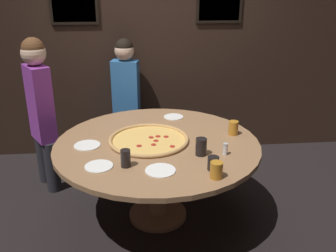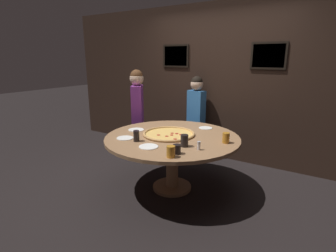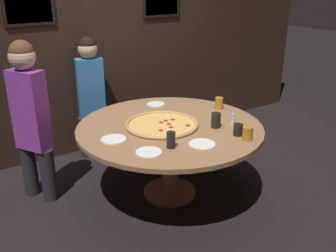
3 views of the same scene
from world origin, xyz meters
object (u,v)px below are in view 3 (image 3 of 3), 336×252
at_px(drink_cup_front_edge, 216,120).
at_px(diner_centre_back, 30,114).
at_px(dining_table, 170,137).
at_px(diner_side_left, 91,91).
at_px(white_plate_right_side, 149,152).
at_px(white_plate_far_back, 114,139).
at_px(drink_cup_beside_pizza, 238,130).
at_px(condiment_shaker, 233,119).
at_px(drink_cup_near_right, 248,133).
at_px(drink_cup_far_left, 171,140).
at_px(white_plate_beside_cup, 202,144).
at_px(giant_pizza, 162,124).
at_px(drink_cup_far_right, 219,103).
at_px(white_plate_near_front, 156,104).

relative_size(drink_cup_front_edge, diner_centre_back, 0.09).
relative_size(dining_table, diner_side_left, 1.22).
bearing_deg(white_plate_right_side, white_plate_far_back, 108.35).
bearing_deg(drink_cup_beside_pizza, condiment_shaker, 58.13).
distance_m(drink_cup_near_right, condiment_shaker, 0.38).
distance_m(dining_table, drink_cup_far_left, 0.52).
height_order(white_plate_beside_cup, diner_centre_back, diner_centre_back).
relative_size(dining_table, condiment_shaker, 17.85).
xyz_separation_m(white_plate_right_side, white_plate_far_back, (-0.13, 0.38, 0.00)).
bearing_deg(diner_side_left, diner_centre_back, 48.21).
height_order(giant_pizza, drink_cup_front_edge, drink_cup_front_edge).
xyz_separation_m(white_plate_right_side, condiment_shaker, (0.97, 0.11, 0.05)).
xyz_separation_m(drink_cup_far_left, white_plate_beside_cup, (0.25, -0.09, -0.06)).
xyz_separation_m(giant_pizza, drink_cup_far_left, (-0.19, -0.44, 0.05)).
bearing_deg(giant_pizza, drink_cup_far_right, 5.74).
xyz_separation_m(drink_cup_front_edge, white_plate_beside_cup, (-0.34, -0.23, -0.07)).
distance_m(drink_cup_far_left, drink_cup_beside_pizza, 0.64).
bearing_deg(white_plate_far_back, white_plate_beside_cup, -40.23).
height_order(drink_cup_far_right, diner_centre_back, diner_centre_back).
relative_size(drink_cup_front_edge, drink_cup_far_right, 1.11).
bearing_deg(drink_cup_far_left, diner_side_left, 90.60).
distance_m(white_plate_far_back, white_plate_beside_cup, 0.75).
distance_m(drink_cup_front_edge, drink_cup_far_left, 0.60).
height_order(drink_cup_near_right, white_plate_near_front, drink_cup_near_right).
xyz_separation_m(giant_pizza, white_plate_beside_cup, (0.06, -0.53, -0.01)).
bearing_deg(white_plate_beside_cup, drink_cup_beside_pizza, -2.21).
distance_m(drink_cup_front_edge, white_plate_beside_cup, 0.41).
bearing_deg(drink_cup_far_right, dining_table, -171.22).
bearing_deg(drink_cup_far_right, drink_cup_near_right, -112.74).
bearing_deg(white_plate_near_front, drink_cup_far_left, -114.62).
bearing_deg(white_plate_far_back, white_plate_near_front, 37.80).
relative_size(drink_cup_front_edge, drink_cup_far_left, 1.03).
xyz_separation_m(giant_pizza, drink_cup_front_edge, (0.40, -0.30, 0.06)).
bearing_deg(white_plate_near_front, diner_centre_back, 177.12).
relative_size(dining_table, white_plate_near_front, 9.01).
distance_m(drink_cup_front_edge, white_plate_far_back, 0.95).
relative_size(white_plate_right_side, diner_side_left, 0.15).
bearing_deg(white_plate_right_side, drink_cup_far_right, 23.91).
height_order(dining_table, white_plate_beside_cup, white_plate_beside_cup).
height_order(white_plate_near_front, white_plate_far_back, same).
bearing_deg(drink_cup_far_left, giant_pizza, 67.02).
xyz_separation_m(drink_cup_front_edge, condiment_shaker, (0.19, -0.02, -0.02)).
bearing_deg(diner_centre_back, white_plate_right_side, -179.85).
bearing_deg(drink_cup_near_right, dining_table, 120.22).
bearing_deg(drink_cup_far_right, white_plate_near_front, 134.77).
bearing_deg(dining_table, diner_side_left, 102.46).
bearing_deg(drink_cup_near_right, drink_cup_far_right, 67.26).
relative_size(diner_side_left, diner_centre_back, 0.93).
bearing_deg(drink_cup_near_right, diner_centre_back, 138.56).
height_order(giant_pizza, drink_cup_far_left, drink_cup_far_left).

